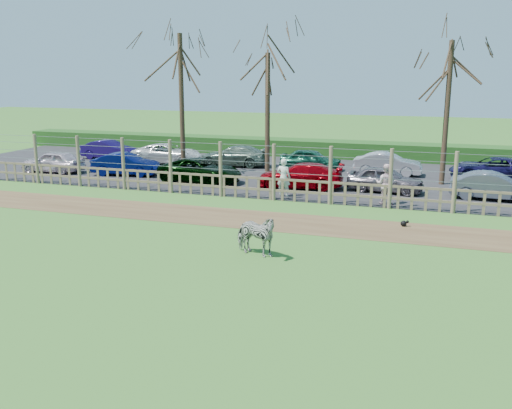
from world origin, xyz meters
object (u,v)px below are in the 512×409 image
(visitor_b, at_px, (386,184))
(car_1, at_px, (126,164))
(car_7, at_px, (109,150))
(car_10, at_px, (311,160))
(visitor_a, at_px, (284,177))
(car_12, at_px, (493,169))
(zebra, at_px, (255,235))
(car_4, at_px, (385,179))
(tree_mid, at_px, (268,85))
(car_8, at_px, (168,154))
(car_9, at_px, (234,156))
(crow, at_px, (404,223))
(car_2, at_px, (200,170))
(car_5, at_px, (494,186))
(car_3, at_px, (300,176))
(tree_right, at_px, (449,78))
(car_0, at_px, (53,162))
(tree_left, at_px, (181,70))
(car_11, at_px, (388,164))

(visitor_b, relative_size, car_1, 0.47)
(car_7, bearing_deg, car_10, -88.09)
(visitor_a, relative_size, car_12, 0.40)
(zebra, bearing_deg, car_1, 62.07)
(car_4, relative_size, car_7, 0.97)
(tree_mid, xyz_separation_m, car_7, (-11.43, 2.55, -4.23))
(car_8, xyz_separation_m, car_10, (8.90, 0.36, 0.00))
(tree_mid, height_order, car_9, tree_mid)
(crow, bearing_deg, tree_mid, 133.59)
(car_2, distance_m, car_5, 13.89)
(car_8, bearing_deg, visitor_b, -123.84)
(car_7, bearing_deg, car_5, -100.68)
(car_3, xyz_separation_m, car_7, (-13.92, 5.16, 0.00))
(tree_right, bearing_deg, car_1, -170.43)
(visitor_b, bearing_deg, car_1, -4.21)
(car_1, bearing_deg, car_4, -97.58)
(zebra, height_order, visitor_a, visitor_a)
(visitor_a, distance_m, car_2, 5.30)
(car_0, xyz_separation_m, car_1, (4.37, 0.44, 0.00))
(car_0, relative_size, car_8, 0.82)
(tree_right, xyz_separation_m, car_1, (-16.35, -2.76, -4.60))
(visitor_b, xyz_separation_m, car_0, (-18.47, 2.14, -0.26))
(car_4, bearing_deg, car_1, 96.22)
(car_1, bearing_deg, car_12, -83.27)
(car_5, xyz_separation_m, car_9, (-14.03, 5.03, 0.00))
(tree_left, distance_m, car_0, 8.93)
(car_0, xyz_separation_m, car_11, (17.86, 5.06, 0.00))
(crow, bearing_deg, tree_right, 82.12)
(visitor_a, bearing_deg, car_9, -51.45)
(car_11, distance_m, car_12, 5.34)
(tree_right, distance_m, car_0, 21.46)
(visitor_a, relative_size, car_3, 0.42)
(tree_left, xyz_separation_m, car_9, (1.65, 3.53, -4.98))
(visitor_a, distance_m, car_9, 8.86)
(visitor_b, height_order, car_10, visitor_b)
(crow, xyz_separation_m, car_7, (-19.23, 10.74, 0.52))
(tree_left, distance_m, car_2, 5.59)
(tree_left, distance_m, car_7, 9.24)
(car_5, distance_m, car_8, 18.86)
(tree_right, height_order, car_10, tree_right)
(car_9, bearing_deg, car_1, -46.44)
(car_4, relative_size, car_9, 0.85)
(car_1, bearing_deg, car_11, -78.38)
(car_2, relative_size, car_11, 1.19)
(car_1, xyz_separation_m, car_2, (4.65, -0.55, 0.00))
(car_2, distance_m, car_3, 5.19)
(car_3, xyz_separation_m, car_11, (3.65, 4.98, 0.00))
(crow, height_order, car_12, car_12)
(tree_mid, relative_size, car_11, 1.87)
(car_3, bearing_deg, car_8, -121.86)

